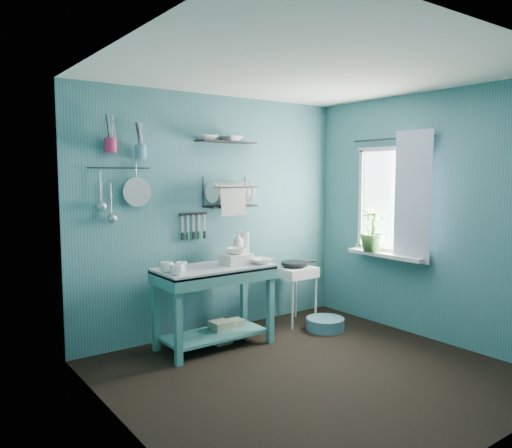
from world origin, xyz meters
TOP-DOWN VIEW (x-y plane):
  - floor at (0.00, 0.00)m, footprint 3.20×3.20m
  - ceiling at (0.00, 0.00)m, footprint 3.20×3.20m
  - wall_back at (0.00, 1.50)m, footprint 3.20×0.00m
  - wall_front at (0.00, -1.50)m, footprint 3.20×0.00m
  - wall_left at (-1.60, 0.00)m, footprint 0.00×3.00m
  - wall_right at (1.60, 0.00)m, footprint 0.00×3.00m
  - work_counter at (-0.31, 1.05)m, footprint 1.16×0.65m
  - mug_left at (-0.79, 0.89)m, footprint 0.12×0.12m
  - mug_mid at (-0.69, 0.99)m, footprint 0.14×0.14m
  - mug_right at (-0.81, 1.05)m, footprint 0.17×0.17m
  - wash_tub at (-0.06, 1.03)m, footprint 0.28×0.22m
  - tub_bowl at (-0.06, 1.03)m, footprint 0.20×0.19m
  - soap_bottle at (0.11, 1.25)m, footprint 0.12×0.12m
  - water_bottle at (0.21, 1.27)m, footprint 0.09×0.09m
  - counter_bowl at (0.14, 0.90)m, footprint 0.22×0.22m
  - hotplate_stand at (0.82, 1.18)m, footprint 0.42×0.42m
  - frying_pan at (0.82, 1.18)m, footprint 0.30×0.30m
  - knife_strip at (-0.30, 1.47)m, footprint 0.32×0.03m
  - dish_rack at (0.10, 1.37)m, footprint 0.57×0.29m
  - upper_shelf at (0.07, 1.40)m, footprint 0.71×0.25m
  - shelf_bowl_left at (-0.17, 1.40)m, footprint 0.23×0.23m
  - shelf_bowl_right at (0.14, 1.40)m, footprint 0.25×0.25m
  - utensil_cup_magenta at (-1.16, 1.42)m, footprint 0.11×0.11m
  - utensil_cup_teal at (-0.87, 1.42)m, footprint 0.11×0.11m
  - colander at (-0.90, 1.45)m, footprint 0.28×0.03m
  - ladle_outer at (-1.25, 1.46)m, footprint 0.01×0.01m
  - ladle_inner at (-1.15, 1.46)m, footprint 0.01×0.01m
  - hook_rail at (-1.06, 1.47)m, footprint 0.60×0.01m
  - window_glass at (1.59, 0.45)m, footprint 0.00×1.10m
  - windowsill at (1.50, 0.45)m, footprint 0.16×0.95m
  - curtain at (1.52, 0.15)m, footprint 0.00×1.35m
  - curtain_rod at (1.54, 0.45)m, footprint 0.02×1.05m
  - potted_plant at (1.48, 0.63)m, footprint 0.28×0.28m
  - storage_tin_large at (-0.21, 1.10)m, footprint 0.18×0.18m
  - storage_tin_small at (-0.01, 1.13)m, footprint 0.15×0.15m
  - floor_basin at (0.93, 0.78)m, footprint 0.41×0.41m

SIDE VIEW (x-z plane):
  - floor at x=0.00m, z-range 0.00..0.00m
  - floor_basin at x=0.93m, z-range 0.00..0.13m
  - storage_tin_small at x=-0.01m, z-range 0.00..0.20m
  - storage_tin_large at x=-0.21m, z-range 0.00..0.22m
  - hotplate_stand at x=0.82m, z-range 0.00..0.64m
  - work_counter at x=-0.31m, z-range 0.00..0.79m
  - frying_pan at x=0.82m, z-range 0.66..0.70m
  - windowsill at x=1.50m, z-range 0.79..0.83m
  - counter_bowl at x=0.14m, z-range 0.79..0.85m
  - mug_mid at x=-0.69m, z-range 0.79..0.89m
  - mug_left at x=-0.79m, z-range 0.79..0.89m
  - mug_right at x=-0.81m, z-range 0.79..0.89m
  - wash_tub at x=-0.06m, z-range 0.79..0.89m
  - tub_bowl at x=-0.06m, z-range 0.89..0.95m
  - water_bottle at x=0.21m, z-range 0.79..1.07m
  - soap_bottle at x=0.11m, z-range 0.79..1.09m
  - potted_plant at x=1.48m, z-range 0.83..1.30m
  - wall_back at x=0.00m, z-range -0.35..2.85m
  - wall_front at x=0.00m, z-range -0.35..2.85m
  - wall_left at x=-1.60m, z-range -0.25..2.75m
  - wall_right at x=1.60m, z-range -0.25..2.75m
  - knife_strip at x=-0.30m, z-range 1.26..1.29m
  - window_glass at x=1.59m, z-range 0.85..1.95m
  - ladle_inner at x=-1.15m, z-range 1.30..1.60m
  - curtain at x=1.52m, z-range 0.77..2.12m
  - dish_rack at x=0.10m, z-range 1.33..1.65m
  - colander at x=-0.90m, z-range 1.37..1.65m
  - ladle_outer at x=-1.25m, z-range 1.41..1.71m
  - hook_rail at x=-1.06m, z-range 1.73..1.74m
  - utensil_cup_teal at x=-0.87m, z-range 1.82..1.95m
  - utensil_cup_magenta at x=-1.16m, z-range 1.87..2.00m
  - upper_shelf at x=0.07m, z-range 2.00..2.02m
  - shelf_bowl_left at x=-0.17m, z-range 1.99..2.05m
  - curtain_rod at x=1.54m, z-range 2.04..2.06m
  - shelf_bowl_right at x=0.14m, z-range 2.04..2.09m
  - ceiling at x=0.00m, z-range 2.50..2.50m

